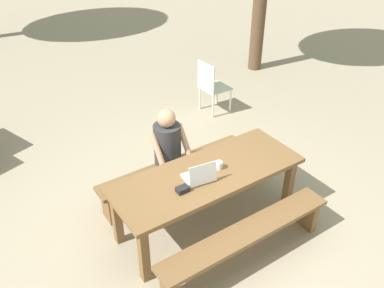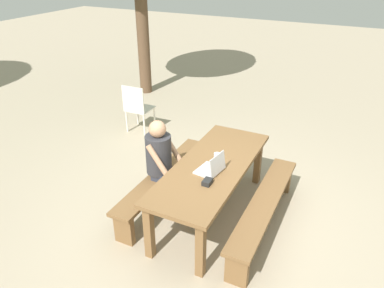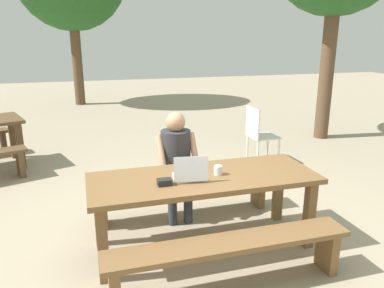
{
  "view_description": "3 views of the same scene",
  "coord_description": "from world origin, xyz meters",
  "px_view_note": "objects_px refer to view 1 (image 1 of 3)",
  "views": [
    {
      "loc": [
        -2.11,
        -2.83,
        3.41
      ],
      "look_at": [
        -0.04,
        0.25,
        0.99
      ],
      "focal_mm": 37.78,
      "sensor_mm": 36.0,
      "label": 1
    },
    {
      "loc": [
        -3.57,
        -1.48,
        3.07
      ],
      "look_at": [
        -0.04,
        0.25,
        0.99
      ],
      "focal_mm": 34.46,
      "sensor_mm": 36.0,
      "label": 2
    },
    {
      "loc": [
        -1.05,
        -3.19,
        2.03
      ],
      "look_at": [
        -0.04,
        0.25,
        0.99
      ],
      "focal_mm": 35.19,
      "sensor_mm": 36.0,
      "label": 3
    }
  ],
  "objects_px": {
    "picnic_table_front": "(208,180)",
    "laptop": "(200,176)",
    "coffee_mug": "(219,165)",
    "person_seated": "(169,148)",
    "small_pouch": "(183,189)",
    "plastic_chair": "(212,86)"
  },
  "relations": [
    {
      "from": "picnic_table_front",
      "to": "person_seated",
      "type": "xyz_separation_m",
      "value": [
        -0.1,
        0.66,
        0.08
      ]
    },
    {
      "from": "picnic_table_front",
      "to": "plastic_chair",
      "type": "xyz_separation_m",
      "value": [
        1.67,
        2.22,
        -0.16
      ]
    },
    {
      "from": "small_pouch",
      "to": "person_seated",
      "type": "xyz_separation_m",
      "value": [
        0.31,
        0.78,
        -0.04
      ]
    },
    {
      "from": "picnic_table_front",
      "to": "small_pouch",
      "type": "height_order",
      "value": "small_pouch"
    },
    {
      "from": "coffee_mug",
      "to": "laptop",
      "type": "bearing_deg",
      "value": -169.44
    },
    {
      "from": "laptop",
      "to": "person_seated",
      "type": "relative_size",
      "value": 0.28
    },
    {
      "from": "plastic_chair",
      "to": "coffee_mug",
      "type": "bearing_deg",
      "value": 143.99
    },
    {
      "from": "picnic_table_front",
      "to": "plastic_chair",
      "type": "distance_m",
      "value": 2.78
    },
    {
      "from": "person_seated",
      "to": "plastic_chair",
      "type": "xyz_separation_m",
      "value": [
        1.78,
        1.56,
        -0.24
      ]
    },
    {
      "from": "picnic_table_front",
      "to": "laptop",
      "type": "relative_size",
      "value": 6.29
    },
    {
      "from": "small_pouch",
      "to": "coffee_mug",
      "type": "height_order",
      "value": "coffee_mug"
    },
    {
      "from": "small_pouch",
      "to": "plastic_chair",
      "type": "xyz_separation_m",
      "value": [
        2.08,
        2.34,
        -0.29
      ]
    },
    {
      "from": "laptop",
      "to": "plastic_chair",
      "type": "distance_m",
      "value": 2.94
    },
    {
      "from": "picnic_table_front",
      "to": "laptop",
      "type": "distance_m",
      "value": 0.23
    },
    {
      "from": "small_pouch",
      "to": "coffee_mug",
      "type": "xyz_separation_m",
      "value": [
        0.55,
        0.11,
        0.02
      ]
    },
    {
      "from": "coffee_mug",
      "to": "picnic_table_front",
      "type": "bearing_deg",
      "value": 177.07
    },
    {
      "from": "small_pouch",
      "to": "plastic_chair",
      "type": "bearing_deg",
      "value": 48.3
    },
    {
      "from": "laptop",
      "to": "coffee_mug",
      "type": "relative_size",
      "value": 3.84
    },
    {
      "from": "plastic_chair",
      "to": "laptop",
      "type": "bearing_deg",
      "value": 139.83
    },
    {
      "from": "coffee_mug",
      "to": "plastic_chair",
      "type": "bearing_deg",
      "value": 55.41
    },
    {
      "from": "picnic_table_front",
      "to": "coffee_mug",
      "type": "bearing_deg",
      "value": -2.93
    },
    {
      "from": "coffee_mug",
      "to": "person_seated",
      "type": "xyz_separation_m",
      "value": [
        -0.24,
        0.67,
        -0.06
      ]
    }
  ]
}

